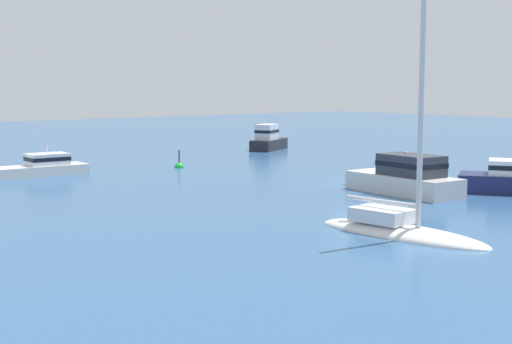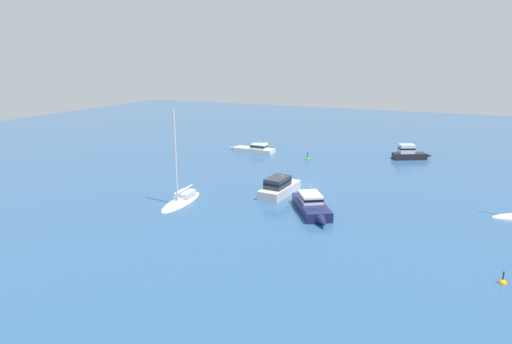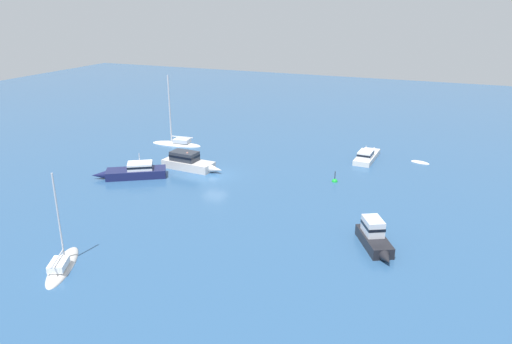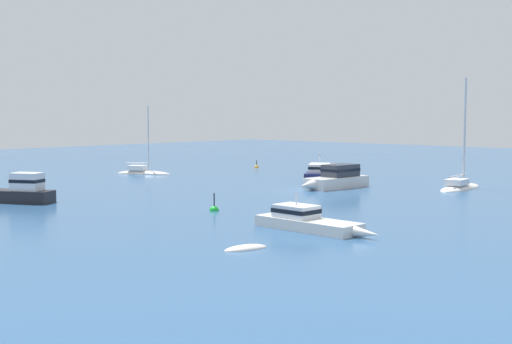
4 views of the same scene
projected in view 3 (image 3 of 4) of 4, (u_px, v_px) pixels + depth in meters
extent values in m
plane|color=#2D5684|center=(214.00, 175.00, 54.78)|extent=(160.00, 160.00, 0.00)
ellipsoid|color=silver|center=(420.00, 163.00, 59.01)|extent=(2.45, 1.50, 0.42)
cube|color=silver|center=(367.00, 157.00, 60.16)|extent=(2.27, 6.44, 0.60)
cone|color=silver|center=(374.00, 149.00, 63.51)|extent=(0.67, 1.61, 0.60)
cube|color=silver|center=(366.00, 154.00, 59.19)|extent=(1.70, 2.41, 0.70)
cube|color=black|center=(366.00, 154.00, 59.17)|extent=(1.74, 2.45, 0.24)
cylinder|color=silver|center=(366.00, 149.00, 58.96)|extent=(0.08, 0.08, 0.66)
ellipsoid|color=silver|center=(63.00, 267.00, 35.91)|extent=(4.10, 6.13, 0.76)
cube|color=white|center=(58.00, 265.00, 35.02)|extent=(1.80, 2.12, 0.51)
cylinder|color=silver|center=(58.00, 217.00, 35.22)|extent=(0.13, 0.13, 6.80)
cylinder|color=silver|center=(57.00, 259.00, 34.82)|extent=(1.30, 2.49, 0.11)
ellipsoid|color=silver|center=(177.00, 145.00, 66.43)|extent=(7.27, 2.69, 0.75)
cube|color=silver|center=(182.00, 141.00, 65.98)|extent=(2.26, 1.63, 0.51)
cylinder|color=silver|center=(170.00, 109.00, 65.00)|extent=(0.20, 0.20, 9.03)
cylinder|color=silver|center=(182.00, 137.00, 65.80)|extent=(3.20, 0.45, 0.16)
cube|color=#191E4C|center=(136.00, 173.00, 54.07)|extent=(6.72, 5.40, 0.92)
cone|color=#191E4C|center=(99.00, 175.00, 53.45)|extent=(1.86, 1.64, 0.92)
cube|color=white|center=(140.00, 166.00, 53.86)|extent=(3.25, 2.99, 0.75)
cube|color=black|center=(140.00, 165.00, 53.85)|extent=(3.30, 3.04, 0.24)
cylinder|color=silver|center=(139.00, 158.00, 53.55)|extent=(0.08, 0.08, 1.09)
cube|color=silver|center=(188.00, 165.00, 56.80)|extent=(6.25, 2.73, 0.95)
cone|color=silver|center=(216.00, 169.00, 55.20)|extent=(1.59, 1.06, 0.95)
cube|color=#2D333D|center=(184.00, 156.00, 56.68)|extent=(3.25, 2.05, 1.05)
cube|color=black|center=(184.00, 156.00, 56.66)|extent=(3.29, 2.09, 0.24)
cylinder|color=white|center=(188.00, 158.00, 56.22)|extent=(0.32, 0.32, 0.92)
sphere|color=#B77467|center=(187.00, 153.00, 56.03)|extent=(0.24, 0.24, 0.24)
cube|color=black|center=(374.00, 241.00, 38.84)|extent=(3.69, 4.87, 0.89)
cone|color=black|center=(387.00, 259.00, 36.18)|extent=(1.33, 1.44, 0.89)
cube|color=silver|center=(373.00, 226.00, 38.96)|extent=(2.17, 2.45, 1.28)
cube|color=black|center=(373.00, 225.00, 38.94)|extent=(2.22, 2.51, 0.24)
sphere|color=green|center=(335.00, 182.00, 52.85)|extent=(0.64, 0.64, 0.64)
cylinder|color=black|center=(335.00, 175.00, 52.60)|extent=(0.08, 0.08, 0.85)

